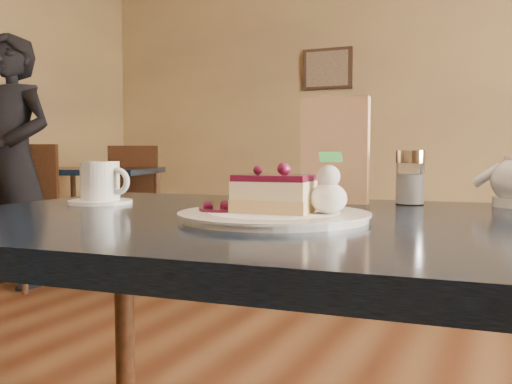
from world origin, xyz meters
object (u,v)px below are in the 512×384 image
at_px(bg_table_far_left, 88,257).
at_px(patron, 12,161).
at_px(main_table, 284,263).
at_px(cheesecake_slice, 274,194).
at_px(coffee_set, 101,185).
at_px(dessert_plate, 274,216).

bearing_deg(bg_table_far_left, patron, -107.16).
bearing_deg(bg_table_far_left, main_table, -60.42).
bearing_deg(bg_table_far_left, cheesecake_slice, -60.95).
height_order(coffee_set, bg_table_far_left, coffee_set).
distance_m(main_table, coffee_set, 0.47).
relative_size(coffee_set, bg_table_far_left, 0.08).
height_order(cheesecake_slice, coffee_set, coffee_set).
bearing_deg(cheesecake_slice, main_table, 90.00).
height_order(cheesecake_slice, bg_table_far_left, cheesecake_slice).
bearing_deg(coffee_set, dessert_plate, -14.39).
bearing_deg(dessert_plate, coffee_set, 165.61).
bearing_deg(dessert_plate, main_table, 94.12).
xyz_separation_m(cheesecake_slice, coffee_set, (-0.45, 0.12, -0.00)).
xyz_separation_m(main_table, coffee_set, (-0.44, 0.06, 0.12)).
bearing_deg(patron, main_table, -36.48).
xyz_separation_m(dessert_plate, bg_table_far_left, (-2.65, 2.57, -0.71)).
distance_m(dessert_plate, patron, 3.25).
bearing_deg(coffee_set, bg_table_far_left, 131.87).
bearing_deg(main_table, patron, 141.36).
distance_m(main_table, dessert_plate, 0.10).
relative_size(bg_table_far_left, patron, 1.12).
height_order(dessert_plate, coffee_set, coffee_set).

